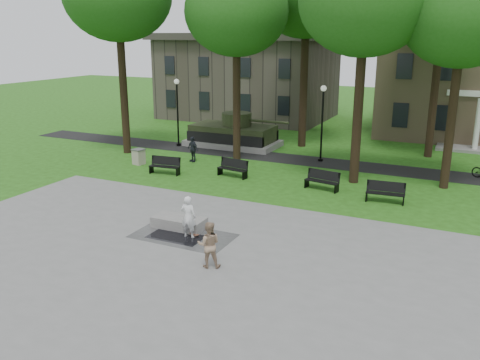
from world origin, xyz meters
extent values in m
plane|color=#234F12|center=(0.00, 0.00, 0.00)|extent=(120.00, 120.00, 0.00)
cube|color=gray|center=(0.00, -5.00, 0.01)|extent=(22.00, 16.00, 0.02)
cube|color=black|center=(0.00, 12.00, 0.01)|extent=(44.00, 2.60, 0.01)
cube|color=#4C443D|center=(-11.00, 26.50, 3.60)|extent=(15.00, 10.00, 7.20)
cylinder|color=black|center=(-12.00, 9.00, 4.48)|extent=(0.52, 0.52, 8.96)
cylinder|color=black|center=(-4.50, 10.50, 4.00)|extent=(0.48, 0.48, 8.00)
ellipsoid|color=#1D5513|center=(-4.50, 10.50, 9.00)|extent=(6.20, 6.20, 5.27)
cylinder|color=black|center=(3.50, 8.50, 4.16)|extent=(0.50, 0.50, 8.32)
cylinder|color=black|center=(8.00, 9.50, 3.84)|extent=(0.46, 0.46, 7.68)
ellipsoid|color=#1D5513|center=(8.00, 9.50, 8.64)|extent=(6.00, 6.00, 5.10)
cylinder|color=black|center=(-2.00, 16.00, 4.64)|extent=(0.54, 0.54, 9.28)
cylinder|color=black|center=(6.50, 16.50, 4.32)|extent=(0.50, 0.50, 8.64)
cylinder|color=black|center=(-10.00, 12.30, 2.20)|extent=(0.12, 0.12, 4.40)
sphere|color=silver|center=(-10.00, 12.30, 4.55)|extent=(0.36, 0.36, 0.36)
cylinder|color=black|center=(-10.00, 12.30, 0.08)|extent=(0.32, 0.32, 0.16)
cylinder|color=black|center=(0.50, 12.30, 2.20)|extent=(0.12, 0.12, 4.40)
sphere|color=silver|center=(0.50, 12.30, 4.55)|extent=(0.36, 0.36, 0.36)
cylinder|color=black|center=(0.50, 12.30, 0.08)|extent=(0.32, 0.32, 0.16)
cube|color=gray|center=(-6.50, 14.00, 0.20)|extent=(6.50, 3.40, 0.40)
cube|color=#2D351C|center=(-6.50, 14.00, 0.95)|extent=(5.80, 2.80, 1.10)
cube|color=black|center=(-6.50, 12.65, 0.75)|extent=(5.80, 0.35, 0.70)
cube|color=black|center=(-6.50, 15.35, 0.75)|extent=(5.80, 0.35, 0.70)
cylinder|color=#2D351C|center=(-6.20, 14.00, 1.95)|extent=(2.10, 2.10, 0.90)
cylinder|color=#2D351C|center=(-3.90, 14.00, 1.95)|extent=(3.20, 0.18, 0.18)
cube|color=black|center=(-1.01, -2.23, 0.02)|extent=(2.20, 1.20, 0.00)
cube|color=gray|center=(-1.43, -1.32, 0.24)|extent=(2.21, 1.03, 0.45)
cube|color=brown|center=(-0.61, -1.73, 0.06)|extent=(0.80, 0.47, 0.07)
imported|color=white|center=(-0.54, -2.03, 0.87)|extent=(0.65, 0.45, 1.70)
imported|color=#9F8266|center=(1.46, -4.00, 0.84)|extent=(0.98, 0.89, 1.64)
imported|color=#20232A|center=(-6.71, 8.73, 0.80)|extent=(1.01, 0.72, 1.60)
cube|color=black|center=(-6.65, 5.46, 0.45)|extent=(1.84, 0.65, 0.05)
cube|color=black|center=(-6.65, 5.68, 0.75)|extent=(1.81, 0.36, 0.50)
cube|color=black|center=(-7.50, 5.46, 0.23)|extent=(0.11, 0.45, 0.45)
cube|color=black|center=(-5.80, 5.46, 0.23)|extent=(0.11, 0.45, 0.45)
cube|color=black|center=(-2.90, 6.61, 0.45)|extent=(1.85, 0.72, 0.05)
cube|color=black|center=(-2.90, 6.83, 0.75)|extent=(1.80, 0.42, 0.50)
cube|color=black|center=(-3.75, 6.61, 0.23)|extent=(0.13, 0.45, 0.45)
cube|color=black|center=(-2.05, 6.61, 0.23)|extent=(0.13, 0.45, 0.45)
cube|color=black|center=(2.34, 6.37, 0.45)|extent=(1.85, 0.75, 0.05)
cube|color=black|center=(2.34, 6.59, 0.75)|extent=(1.80, 0.46, 0.50)
cube|color=black|center=(1.49, 6.37, 0.23)|extent=(0.14, 0.45, 0.45)
cube|color=black|center=(3.19, 6.37, 0.23)|extent=(0.14, 0.45, 0.45)
cube|color=black|center=(5.66, 5.68, 0.45)|extent=(1.83, 0.61, 0.05)
cube|color=black|center=(5.66, 5.90, 0.75)|extent=(1.81, 0.32, 0.50)
cube|color=black|center=(4.81, 5.68, 0.23)|extent=(0.10, 0.45, 0.45)
cube|color=black|center=(6.51, 5.68, 0.23)|extent=(0.10, 0.45, 0.45)
cube|color=#ABA28D|center=(-9.36, 6.71, 0.45)|extent=(0.71, 0.71, 0.90)
cube|color=#4C4C4C|center=(-9.36, 6.71, 0.93)|extent=(0.78, 0.78, 0.06)
camera|label=1|loc=(9.28, -17.98, 7.76)|focal=38.00mm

